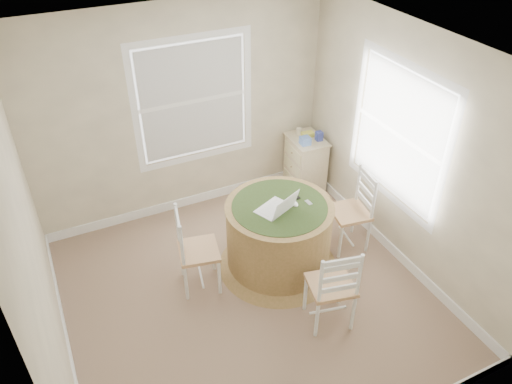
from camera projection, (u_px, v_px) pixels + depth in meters
room at (255, 182)px, 4.67m from camera, size 3.64×3.64×2.64m
round_table at (279, 234)px, 5.37m from camera, size 1.32×1.32×0.83m
chair_left at (199, 250)px, 5.11m from camera, size 0.48×0.49×0.95m
chair_near at (331, 285)px, 4.72m from camera, size 0.49×0.48×0.95m
chair_right at (350, 212)px, 5.64m from camera, size 0.46×0.47×0.95m
laptop at (277, 208)px, 5.07m from camera, size 0.45×0.43×0.25m
mouse at (295, 204)px, 5.17m from camera, size 0.07×0.11×0.04m
phone at (308, 203)px, 5.20m from camera, size 0.05×0.09×0.02m
keys at (297, 198)px, 5.26m from camera, size 0.06×0.05×0.02m
corner_chest at (305, 163)px, 6.68m from camera, size 0.45×0.58×0.75m
tissue_box at (305, 141)px, 6.32m from camera, size 0.13×0.13×0.10m
box_yellow at (308, 134)px, 6.50m from camera, size 0.15×0.11×0.06m
box_blue at (319, 136)px, 6.40m from camera, size 0.08×0.08×0.12m
cup_cream at (299, 131)px, 6.54m from camera, size 0.07×0.07×0.09m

